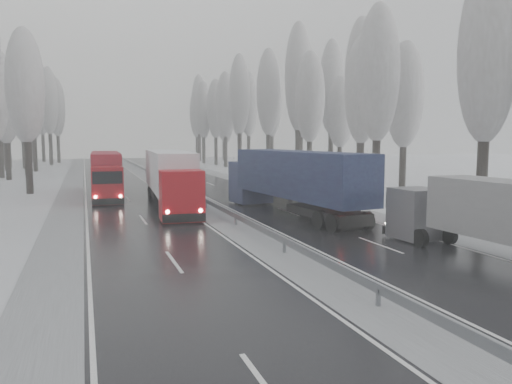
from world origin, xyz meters
TOP-DOWN VIEW (x-y plane):
  - ground at (0.00, 0.00)m, footprint 260.00×260.00m
  - carriageway_right at (5.25, 30.00)m, footprint 7.50×200.00m
  - carriageway_left at (-5.25, 30.00)m, footprint 7.50×200.00m
  - median_slush at (0.00, 30.00)m, footprint 3.00×200.00m
  - shoulder_right at (10.20, 30.00)m, footprint 2.40×200.00m
  - shoulder_left at (-10.20, 30.00)m, footprint 2.40×200.00m
  - median_guardrail at (0.00, 29.99)m, footprint 0.12×200.00m
  - tree_16 at (15.04, 15.67)m, footprint 3.60×3.60m
  - tree_18 at (14.51, 27.03)m, footprint 3.60×3.60m
  - tree_19 at (20.02, 31.03)m, footprint 3.60×3.60m
  - tree_20 at (17.90, 35.17)m, footprint 3.60×3.60m
  - tree_21 at (20.12, 39.17)m, footprint 3.60×3.60m
  - tree_22 at (17.02, 45.60)m, footprint 3.60×3.60m
  - tree_23 at (23.31, 49.60)m, footprint 3.60×3.60m
  - tree_24 at (17.90, 51.02)m, footprint 3.60×3.60m
  - tree_25 at (24.81, 55.02)m, footprint 3.60×3.60m
  - tree_26 at (17.56, 61.27)m, footprint 3.60×3.60m
  - tree_27 at (24.72, 65.27)m, footprint 3.60×3.60m
  - tree_28 at (16.34, 71.95)m, footprint 3.60×3.60m
  - tree_29 at (23.71, 75.95)m, footprint 3.60×3.60m
  - tree_30 at (16.56, 81.70)m, footprint 3.60×3.60m
  - tree_31 at (22.48, 85.70)m, footprint 3.60×3.60m
  - tree_32 at (16.63, 89.21)m, footprint 3.60×3.60m
  - tree_33 at (19.77, 93.21)m, footprint 3.60×3.60m
  - tree_34 at (15.73, 96.32)m, footprint 3.60×3.60m
  - tree_35 at (24.94, 100.32)m, footprint 3.60×3.60m
  - tree_36 at (17.04, 106.16)m, footprint 3.60×3.60m
  - tree_37 at (24.02, 110.16)m, footprint 3.60×3.60m
  - tree_38 at (18.73, 116.73)m, footprint 3.60×3.60m
  - tree_39 at (21.55, 120.73)m, footprint 3.60×3.60m
  - tree_62 at (-13.94, 43.73)m, footprint 3.60×3.60m
  - tree_66 at (-18.16, 62.35)m, footprint 3.60×3.60m
  - tree_68 at (-16.58, 69.11)m, footprint 3.60×3.60m
  - tree_70 at (-16.33, 79.19)m, footprint 3.60×3.60m
  - tree_71 at (-21.09, 83.19)m, footprint 3.60×3.60m
  - tree_72 at (-18.93, 88.54)m, footprint 3.60×3.60m
  - tree_73 at (-21.82, 92.54)m, footprint 3.60×3.60m
  - tree_74 at (-15.07, 99.33)m, footprint 3.60×3.60m
  - tree_75 at (-24.20, 103.33)m, footprint 3.60×3.60m
  - tree_76 at (-14.05, 108.72)m, footprint 3.60×3.60m
  - tree_77 at (-19.66, 112.72)m, footprint 3.60×3.60m
  - tree_78 at (-17.56, 115.31)m, footprint 3.60×3.60m
  - tree_79 at (-20.33, 119.31)m, footprint 3.60×3.60m
  - truck_blue_box at (4.89, 22.80)m, footprint 4.72×17.90m
  - truck_cream_box at (7.83, 27.33)m, footprint 3.07×15.71m
  - box_truck_distant at (6.09, 81.32)m, footprint 2.90×7.42m
  - truck_red_white at (-2.57, 29.05)m, footprint 3.73×17.35m
  - truck_red_red at (-6.91, 39.32)m, footprint 2.95×15.97m

SIDE VIEW (x-z plane):
  - ground at x=0.00m, z-range 0.00..0.00m
  - carriageway_right at x=5.25m, z-range 0.00..0.03m
  - carriageway_left at x=-5.25m, z-range 0.00..0.03m
  - median_slush at x=0.00m, z-range 0.00..0.04m
  - shoulder_right at x=10.20m, z-range 0.00..0.04m
  - shoulder_left at x=-10.20m, z-range 0.00..0.04m
  - median_guardrail at x=0.00m, z-range 0.22..0.98m
  - box_truck_distant at x=6.09m, z-range 0.03..2.73m
  - truck_cream_box at x=7.83m, z-range 0.34..4.34m
  - truck_red_red at x=-6.91m, z-range 0.34..4.42m
  - truck_red_white at x=-2.57m, z-range 0.37..4.79m
  - truck_blue_box at x=4.89m, z-range 0.38..4.93m
  - tree_23 at x=23.31m, z-range 1.99..15.54m
  - tree_77 at x=-19.66m, z-range 2.10..16.42m
  - tree_33 at x=19.77m, z-range 2.10..16.42m
  - tree_19 at x=20.02m, z-range 2.13..16.70m
  - tree_72 at x=-18.93m, z-range 2.21..17.31m
  - tree_66 at x=-18.16m, z-range 2.22..17.45m
  - tree_20 at x=17.90m, z-range 2.29..18.00m
  - tree_22 at x=17.02m, z-range 2.31..18.17m
  - tree_62 at x=-13.94m, z-range 2.34..18.38m
  - tree_39 at x=21.55m, z-range 2.36..18.54m
  - tree_37 at x=24.02m, z-range 2.38..18.75m
  - tree_16 at x=15.04m, z-range 2.40..18.93m
  - tree_18 at x=14.51m, z-range 2.41..18.99m
  - tree_68 at x=-16.58m, z-range 2.42..19.07m
  - tree_79 at x=-20.33m, z-range 2.48..19.54m
  - tree_70 at x=-16.33m, z-range 2.48..19.57m
  - tree_73 at x=-21.82m, z-range 2.50..19.72m
  - tree_32 at x=16.63m, z-range 2.51..19.85m
  - tree_27 at x=24.72m, z-range 2.55..20.17m
  - tree_34 at x=15.73m, z-range 2.55..20.19m
  - tree_30 at x=16.56m, z-range 2.59..20.45m
  - tree_38 at x=18.73m, z-range 2.60..20.58m
  - tree_29 at x=23.71m, z-range 2.62..20.73m
  - tree_35 at x=24.94m, z-range 2.64..20.89m
  - tree_76 at x=-14.05m, z-range 2.68..21.23m
  - tree_31 at x=22.48m, z-range 2.68..21.26m
  - tree_75 at x=-24.20m, z-range 2.69..21.29m
  - tree_21 at x=20.12m, z-range 2.69..21.31m
  - tree_26 at x=17.56m, z-range 2.71..21.49m
  - tree_25 at x=24.81m, z-range 2.80..22.24m
  - tree_78 at x=-17.56m, z-range 2.81..22.37m
  - tree_71 at x=-21.09m, z-range 2.82..22.43m
  - tree_28 at x=16.34m, z-range 2.82..22.45m
  - tree_74 at x=-15.07m, z-range 2.83..22.52m
  - tree_36 at x=17.04m, z-range 2.91..23.13m
  - tree_24 at x=17.90m, z-range 2.94..23.43m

